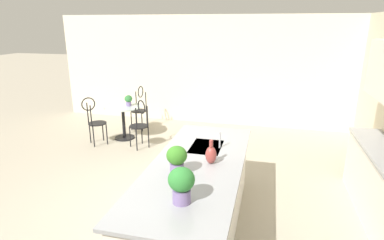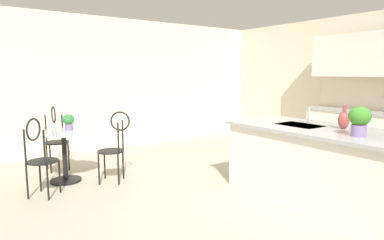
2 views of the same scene
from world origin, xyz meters
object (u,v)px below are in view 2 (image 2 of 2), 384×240
at_px(potted_plant_counter_near, 360,119).
at_px(chair_toward_desk, 114,143).
at_px(vase_on_counter, 344,120).
at_px(chair_near_window, 56,135).
at_px(bistro_table, 64,152).
at_px(chair_by_island, 39,154).
at_px(potted_plant_on_table, 68,121).

bearing_deg(potted_plant_counter_near, chair_toward_desk, -149.40).
bearing_deg(vase_on_counter, potted_plant_counter_near, -41.48).
height_order(chair_near_window, potted_plant_counter_near, potted_plant_counter_near).
relative_size(bistro_table, chair_by_island, 0.77).
height_order(chair_toward_desk, vase_on_counter, vase_on_counter).
bearing_deg(chair_by_island, potted_plant_counter_near, 44.38).
distance_m(bistro_table, chair_toward_desk, 0.75).
height_order(bistro_table, vase_on_counter, vase_on_counter).
bearing_deg(vase_on_counter, chair_near_window, -145.71).
relative_size(bistro_table, potted_plant_counter_near, 2.52).
height_order(chair_near_window, chair_toward_desk, same).
bearing_deg(potted_plant_on_table, vase_on_counter, 39.55).
relative_size(chair_near_window, potted_plant_counter_near, 3.29).
xyz_separation_m(chair_near_window, potted_plant_on_table, (0.66, 0.03, 0.30)).
xyz_separation_m(chair_by_island, chair_toward_desk, (-0.03, 1.02, 0.00)).
xyz_separation_m(chair_near_window, chair_by_island, (1.23, -0.50, 0.00)).
height_order(chair_near_window, potted_plant_on_table, chair_near_window).
bearing_deg(chair_near_window, potted_plant_on_table, 2.87).
bearing_deg(chair_toward_desk, bistro_table, -127.27).
bearing_deg(chair_by_island, chair_toward_desk, 91.92).
relative_size(chair_toward_desk, potted_plant_counter_near, 3.29).
relative_size(bistro_table, potted_plant_on_table, 3.34).
xyz_separation_m(chair_near_window, potted_plant_counter_near, (3.91, 2.12, 0.53)).
bearing_deg(chair_near_window, potted_plant_counter_near, 28.45).
relative_size(chair_toward_desk, potted_plant_on_table, 4.34).
bearing_deg(chair_near_window, chair_toward_desk, 23.24).
distance_m(bistro_table, vase_on_counter, 3.80).
relative_size(chair_near_window, chair_toward_desk, 1.00).
distance_m(chair_near_window, chair_by_island, 1.33).
xyz_separation_m(bistro_table, chair_by_island, (0.48, -0.43, 0.13)).
distance_m(chair_by_island, vase_on_counter, 3.77).
bearing_deg(bistro_table, potted_plant_counter_near, 34.75).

